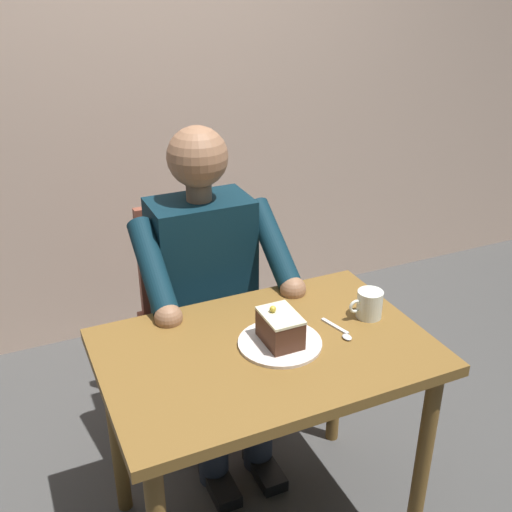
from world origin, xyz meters
The scene contains 8 objects.
cafe_rear_panel centered at (0.00, -1.48, 1.50)m, with size 6.40×0.12×3.00m, color beige.
dining_table centered at (0.00, 0.00, 0.62)m, with size 0.97×0.64×0.72m.
chair centered at (0.00, -0.65, 0.50)m, with size 0.42×0.42×0.91m.
seated_person centered at (0.00, -0.48, 0.66)m, with size 0.53×0.58×1.25m.
dessert_plate centered at (-0.04, 0.01, 0.73)m, with size 0.25×0.25×0.01m, color silver.
cake_slice centered at (-0.04, 0.01, 0.78)m, with size 0.10×0.14×0.11m.
coffee_cup centered at (-0.37, -0.02, 0.77)m, with size 0.12×0.08×0.09m.
dessert_spoon centered at (-0.24, 0.03, 0.73)m, with size 0.04×0.14×0.01m.
Camera 1 is at (0.64, 1.35, 1.75)m, focal length 42.84 mm.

